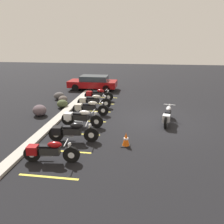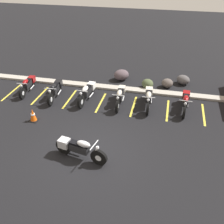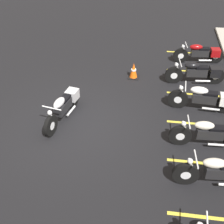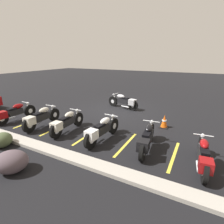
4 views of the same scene
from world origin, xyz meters
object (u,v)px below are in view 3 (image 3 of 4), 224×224
at_px(parked_bike_0, 201,53).
at_px(parked_bike_4, 223,172).
at_px(parked_bike_1, 198,72).
at_px(motorcycle_silver_featured, 64,106).
at_px(parked_bike_3, 212,134).
at_px(parked_bike_2, 206,99).
at_px(traffic_cone, 134,71).

xyz_separation_m(parked_bike_0, parked_bike_4, (6.91, -0.07, 0.03)).
bearing_deg(parked_bike_1, motorcycle_silver_featured, 26.82).
height_order(parked_bike_0, parked_bike_3, parked_bike_3).
bearing_deg(parked_bike_0, parked_bike_2, 81.74).
xyz_separation_m(parked_bike_0, parked_bike_3, (5.42, -0.17, 0.02)).
bearing_deg(motorcycle_silver_featured, parked_bike_4, 76.16).
xyz_separation_m(parked_bike_1, traffic_cone, (-0.10, -2.47, -0.18)).
distance_m(parked_bike_0, parked_bike_3, 5.42).
relative_size(parked_bike_0, parked_bike_2, 0.93).
distance_m(motorcycle_silver_featured, traffic_cone, 3.59).
relative_size(parked_bike_1, parked_bike_3, 1.02).
height_order(parked_bike_0, parked_bike_1, parked_bike_1).
height_order(parked_bike_3, parked_bike_4, parked_bike_4).
bearing_deg(parked_bike_4, parked_bike_1, -91.36).
distance_m(parked_bike_2, parked_bike_4, 3.30).
bearing_deg(parked_bike_2, parked_bike_1, -82.35).
bearing_deg(traffic_cone, parked_bike_4, 27.13).
height_order(parked_bike_2, parked_bike_3, parked_bike_2).
relative_size(parked_bike_0, parked_bike_1, 0.94).
height_order(parked_bike_0, traffic_cone, parked_bike_0).
height_order(parked_bike_1, traffic_cone, parked_bike_1).
bearing_deg(traffic_cone, parked_bike_0, 121.75).
relative_size(motorcycle_silver_featured, parked_bike_4, 0.98).
bearing_deg(parked_bike_3, parked_bike_1, -91.01).
xyz_separation_m(parked_bike_2, traffic_cone, (-1.91, -2.58, -0.18)).
relative_size(parked_bike_1, parked_bike_2, 0.99).
distance_m(parked_bike_2, traffic_cone, 3.22).
bearing_deg(parked_bike_3, parked_bike_4, 91.38).
relative_size(parked_bike_0, traffic_cone, 3.35).
relative_size(parked_bike_4, traffic_cone, 3.61).
distance_m(parked_bike_3, parked_bike_4, 1.49).
distance_m(motorcycle_silver_featured, parked_bike_2, 4.72).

